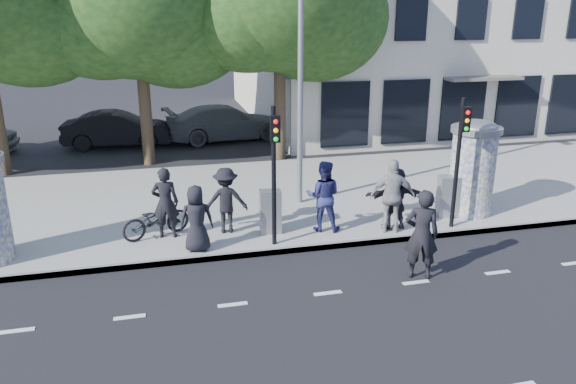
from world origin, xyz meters
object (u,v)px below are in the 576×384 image
object	(u,v)px
man_road	(422,234)
traffic_pole_near	(274,163)
ped_b	(165,203)
traffic_pole_far	(460,151)
ped_d	(226,200)
car_mid	(118,129)
street_lamp	(301,41)
bicycle	(156,219)
cabinet_right	(448,196)
ped_e	(393,196)
car_right	(225,122)
ad_column_right	(473,165)
ped_c	(323,196)
cabinet_left	(270,212)
ped_f	(395,198)
ped_a	(197,219)

from	to	relation	value
man_road	traffic_pole_near	bearing A→B (deg)	-19.08
ped_b	traffic_pole_far	bearing A→B (deg)	177.60
ped_d	car_mid	bearing A→B (deg)	-68.64
traffic_pole_near	traffic_pole_far	bearing A→B (deg)	0.00
street_lamp	ped_b	xyz separation A→B (m)	(-3.93, -1.70, -3.74)
ped_d	traffic_pole_far	bearing A→B (deg)	174.70
bicycle	car_mid	world-z (taller)	car_mid
traffic_pole_near	cabinet_right	distance (m)	5.34
traffic_pole_near	ped_e	world-z (taller)	traffic_pole_near
car_mid	car_right	distance (m)	4.61
ad_column_right	ped_d	xyz separation A→B (m)	(-6.82, 0.22, -0.53)
ped_d	cabinet_right	size ratio (longest dim) A/B	1.49
street_lamp	car_right	distance (m)	10.36
traffic_pole_near	car_mid	world-z (taller)	traffic_pole_near
ped_e	traffic_pole_near	bearing A→B (deg)	18.79
ad_column_right	ped_c	world-z (taller)	ad_column_right
ped_d	ped_e	xyz separation A→B (m)	(4.11, -1.01, 0.11)
ad_column_right	bicycle	bearing A→B (deg)	177.94
street_lamp	ped_e	size ratio (longest dim) A/B	4.16
ped_e	ped_b	bearing A→B (deg)	6.37
car_mid	street_lamp	bearing A→B (deg)	-144.53
ped_d	bicycle	bearing A→B (deg)	2.64
ped_e	car_mid	xyz separation A→B (m)	(-7.23, 12.06, -0.37)
ped_d	cabinet_left	xyz separation A→B (m)	(1.09, -0.31, -0.29)
ped_f	car_mid	xyz separation A→B (m)	(-7.42, 11.82, -0.23)
traffic_pole_near	man_road	xyz separation A→B (m)	(2.77, -2.15, -1.22)
ad_column_right	ped_c	size ratio (longest dim) A/B	1.43
ped_a	car_right	distance (m)	12.45
ad_column_right	ped_f	bearing A→B (deg)	-167.52
car_mid	ped_a	bearing A→B (deg)	-164.49
ped_a	ped_c	size ratio (longest dim) A/B	0.87
ped_d	cabinet_left	world-z (taller)	ped_d
ped_c	ped_d	distance (m)	2.49
traffic_pole_far	ped_d	size ratio (longest dim) A/B	1.99
ped_b	cabinet_left	distance (m)	2.64
ped_b	ped_c	size ratio (longest dim) A/B	0.98
traffic_pole_far	ped_f	distance (m)	2.00
ped_a	car_mid	size ratio (longest dim) A/B	0.36
traffic_pole_near	car_right	size ratio (longest dim) A/B	0.64
cabinet_right	street_lamp	bearing A→B (deg)	160.30
street_lamp	ped_e	xyz separation A→B (m)	(1.69, -2.73, -3.68)
traffic_pole_near	bicycle	distance (m)	3.45
ped_f	ad_column_right	bearing A→B (deg)	-162.95
ped_c	ped_b	bearing A→B (deg)	12.62
ped_c	bicycle	distance (m)	4.28
cabinet_right	ped_c	bearing A→B (deg)	-168.14
ped_d	cabinet_right	world-z (taller)	ped_d
bicycle	car_right	bearing A→B (deg)	-38.55
traffic_pole_far	bicycle	distance (m)	7.85
street_lamp	ped_b	size ratio (longest dim) A/B	4.41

